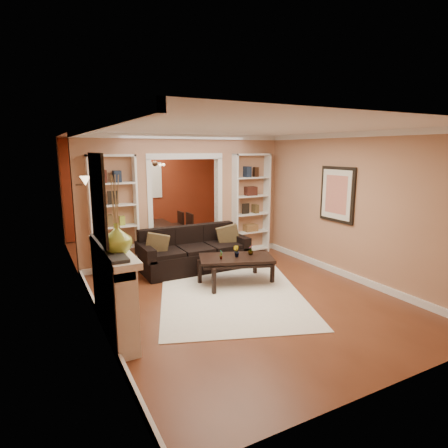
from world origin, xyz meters
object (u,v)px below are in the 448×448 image
sofa (194,249)px  coffee_table (236,270)px  fireplace (115,290)px  dining_table (157,234)px  bookshelf_right (251,204)px  bookshelf_left (114,215)px

sofa → coffee_table: (0.36, -1.08, -0.18)m
fireplace → dining_table: bearing=65.6°
sofa → fireplace: 2.77m
bookshelf_right → sofa: bearing=-161.0°
coffee_table → bookshelf_right: size_ratio=0.57×
sofa → bookshelf_right: 1.92m
sofa → bookshelf_left: 1.70m
sofa → bookshelf_left: bearing=157.8°
bookshelf_right → dining_table: size_ratio=1.54×
bookshelf_right → dining_table: 2.59m
coffee_table → bookshelf_left: (-1.78, 1.66, 0.90)m
sofa → bookshelf_right: bookshelf_right is taller
fireplace → dining_table: 4.71m
bookshelf_right → fireplace: bookshelf_right is taller
fireplace → bookshelf_left: bearing=78.0°
bookshelf_right → fireplace: bearing=-145.2°
bookshelf_left → fireplace: (-0.54, -2.53, -0.57)m
coffee_table → bookshelf_right: bearing=72.1°
sofa → fireplace: (-1.96, -1.95, 0.16)m
coffee_table → bookshelf_left: bookshelf_left is taller
coffee_table → fireplace: (-2.32, -0.87, 0.33)m
fireplace → dining_table: (1.94, 4.27, -0.32)m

